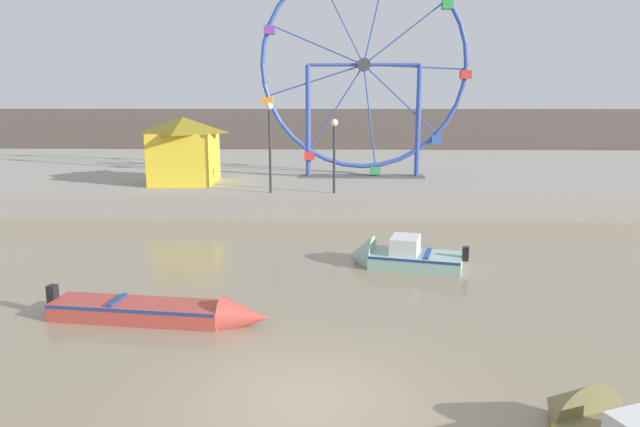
# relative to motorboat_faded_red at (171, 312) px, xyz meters

# --- Properties ---
(ground_plane) EXTENTS (240.00, 240.00, 0.00)m
(ground_plane) POSITION_rel_motorboat_faded_red_xyz_m (3.56, -3.61, -0.24)
(ground_plane) COLOR gray
(quay_promenade) EXTENTS (110.00, 24.23, 1.13)m
(quay_promenade) POSITION_rel_motorboat_faded_red_xyz_m (3.56, 24.10, 0.33)
(quay_promenade) COLOR gray
(quay_promenade) RESTS_ON ground_plane
(distant_town_skyline) EXTENTS (140.00, 3.00, 4.40)m
(distant_town_skyline) POSITION_rel_motorboat_faded_red_xyz_m (3.56, 46.08, 1.96)
(distant_town_skyline) COLOR #564C47
(distant_town_skyline) RESTS_ON ground_plane
(motorboat_faded_red) EXTENTS (5.66, 1.59, 1.03)m
(motorboat_faded_red) POSITION_rel_motorboat_faded_red_xyz_m (0.00, 0.00, 0.00)
(motorboat_faded_red) COLOR #B24238
(motorboat_faded_red) RESTS_ON ground_plane
(motorboat_seafoam) EXTENTS (3.93, 2.32, 1.48)m
(motorboat_seafoam) POSITION_rel_motorboat_faded_red_xyz_m (5.89, 5.00, 0.06)
(motorboat_seafoam) COLOR #93BCAD
(motorboat_seafoam) RESTS_ON ground_plane
(ferris_wheel_blue_frame) EXTENTS (11.19, 1.20, 11.52)m
(ferris_wheel_blue_frame) POSITION_rel_motorboat_faded_red_xyz_m (5.35, 18.40, 6.68)
(ferris_wheel_blue_frame) COLOR #334CA8
(ferris_wheel_blue_frame) RESTS_ON quay_promenade
(carnival_booth_yellow_awning) EXTENTS (3.48, 3.87, 3.33)m
(carnival_booth_yellow_awning) POSITION_rel_motorboat_faded_red_xyz_m (-3.76, 15.81, 2.62)
(carnival_booth_yellow_awning) COLOR yellow
(carnival_booth_yellow_awning) RESTS_ON quay_promenade
(promenade_lamp_near) EXTENTS (0.32, 0.32, 3.34)m
(promenade_lamp_near) POSITION_rel_motorboat_faded_red_xyz_m (3.85, 12.79, 3.12)
(promenade_lamp_near) COLOR #2D2D33
(promenade_lamp_near) RESTS_ON quay_promenade
(promenade_lamp_far) EXTENTS (0.32, 0.32, 4.05)m
(promenade_lamp_far) POSITION_rel_motorboat_faded_red_xyz_m (0.96, 12.80, 3.53)
(promenade_lamp_far) COLOR #2D2D33
(promenade_lamp_far) RESTS_ON quay_promenade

